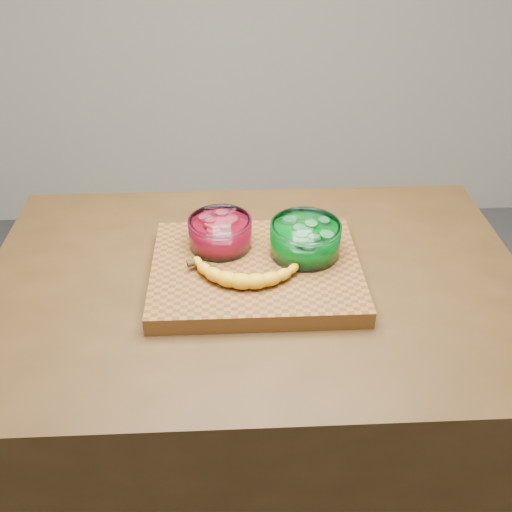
{
  "coord_description": "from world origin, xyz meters",
  "views": [
    {
      "loc": [
        -0.05,
        -0.99,
        1.67
      ],
      "look_at": [
        0.0,
        0.0,
        0.96
      ],
      "focal_mm": 40.0,
      "sensor_mm": 36.0,
      "label": 1
    }
  ],
  "objects": [
    {
      "name": "ground",
      "position": [
        0.0,
        0.0,
        0.0
      ],
      "size": [
        3.5,
        3.5,
        0.0
      ],
      "primitive_type": "plane",
      "color": "#515155",
      "rests_on": "ground"
    },
    {
      "name": "counter",
      "position": [
        0.0,
        0.0,
        0.45
      ],
      "size": [
        1.2,
        0.8,
        0.9
      ],
      "primitive_type": "cube",
      "color": "#472E15",
      "rests_on": "ground"
    },
    {
      "name": "bowl_green",
      "position": [
        0.11,
        0.04,
        0.98
      ],
      "size": [
        0.15,
        0.15,
        0.07
      ],
      "color": "white",
      "rests_on": "cutting_board"
    },
    {
      "name": "banana",
      "position": [
        -0.02,
        -0.05,
        0.96
      ],
      "size": [
        0.26,
        0.13,
        0.04
      ],
      "primitive_type": null,
      "color": "#EBA214",
      "rests_on": "cutting_board"
    },
    {
      "name": "bowl_red",
      "position": [
        -0.08,
        0.08,
        0.97
      ],
      "size": [
        0.14,
        0.14,
        0.07
      ],
      "color": "white",
      "rests_on": "cutting_board"
    },
    {
      "name": "cutting_board",
      "position": [
        0.0,
        0.0,
        0.92
      ],
      "size": [
        0.45,
        0.35,
        0.04
      ],
      "primitive_type": "cube",
      "color": "brown",
      "rests_on": "counter"
    }
  ]
}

